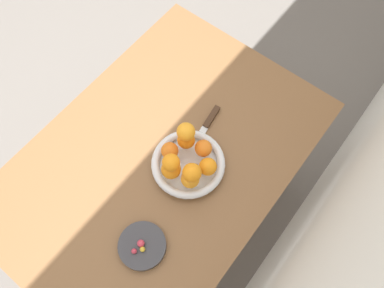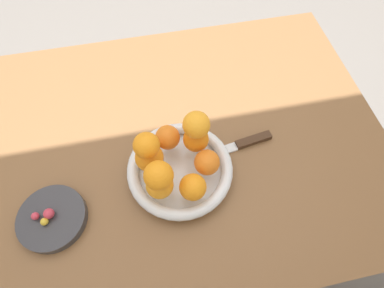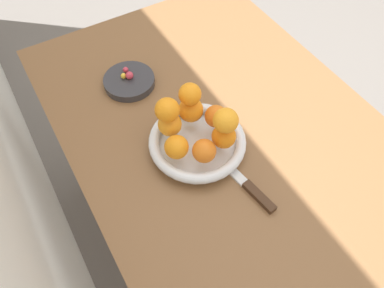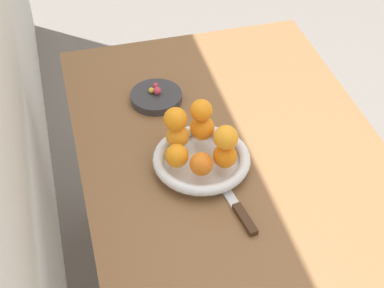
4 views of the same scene
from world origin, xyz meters
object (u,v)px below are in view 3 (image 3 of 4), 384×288
(orange_5, at_px, (177,147))
(orange_6, at_px, (226,121))
(orange_2, at_px, (216,116))
(orange_8, at_px, (167,110))
(knife, at_px, (240,178))
(orange_4, at_px, (170,124))
(candy_ball_0, at_px, (126,70))
(dining_table, at_px, (220,144))
(orange_1, at_px, (224,136))
(orange_3, at_px, (191,110))
(candy_ball_3, at_px, (123,76))
(candy_ball_2, at_px, (129,75))
(orange_0, at_px, (204,151))
(candy_dish, at_px, (129,81))
(orange_7, at_px, (190,94))
(candy_ball_1, at_px, (129,76))

(orange_5, relative_size, orange_6, 0.97)
(orange_2, distance_m, orange_8, 0.13)
(knife, bearing_deg, orange_4, 25.74)
(orange_2, xyz_separation_m, candy_ball_0, (0.29, 0.11, -0.04))
(dining_table, relative_size, knife, 4.23)
(orange_1, relative_size, orange_5, 1.02)
(orange_3, height_order, candy_ball_3, orange_3)
(orange_1, relative_size, orange_3, 0.94)
(candy_ball_2, xyz_separation_m, candy_ball_3, (0.01, 0.01, -0.00))
(orange_0, distance_m, orange_1, 0.06)
(candy_dish, bearing_deg, orange_1, -163.94)
(orange_7, bearing_deg, orange_0, 164.93)
(knife, bearing_deg, orange_0, 37.27)
(orange_0, height_order, orange_2, same)
(orange_5, bearing_deg, orange_2, -76.25)
(candy_dish, bearing_deg, orange_7, -163.52)
(orange_1, height_order, orange_2, orange_1)
(orange_5, distance_m, orange_6, 0.13)
(orange_0, xyz_separation_m, orange_2, (0.07, -0.08, -0.00))
(orange_5, relative_size, candy_ball_0, 3.54)
(orange_2, height_order, orange_8, orange_8)
(dining_table, distance_m, knife, 0.19)
(orange_2, bearing_deg, candy_ball_0, 20.00)
(orange_5, relative_size, knife, 0.21)
(orange_2, relative_size, candy_ball_2, 2.54)
(candy_dish, distance_m, candy_ball_1, 0.02)
(orange_6, relative_size, candy_ball_2, 2.65)
(orange_8, bearing_deg, orange_6, -134.00)
(orange_6, distance_m, orange_8, 0.13)
(orange_6, xyz_separation_m, candy_ball_3, (0.33, 0.10, -0.10))
(candy_dish, bearing_deg, candy_ball_0, -9.56)
(orange_0, distance_m, candy_ball_3, 0.35)
(candy_ball_1, bearing_deg, orange_2, -157.67)
(dining_table, height_order, candy_ball_2, candy_ball_2)
(candy_ball_2, bearing_deg, candy_ball_3, 55.68)
(candy_dish, height_order, candy_ball_3, candy_ball_3)
(orange_8, xyz_separation_m, candy_ball_1, (0.24, -0.00, -0.10))
(dining_table, xyz_separation_m, candy_dish, (0.25, 0.14, 0.10))
(orange_4, bearing_deg, knife, -154.26)
(orange_3, distance_m, orange_4, 0.07)
(dining_table, distance_m, orange_6, 0.23)
(candy_ball_1, distance_m, candy_ball_3, 0.01)
(dining_table, bearing_deg, orange_7, 69.36)
(orange_6, relative_size, candy_ball_3, 3.63)
(orange_2, distance_m, candy_ball_1, 0.29)
(orange_2, relative_size, candy_ball_1, 3.74)
(dining_table, distance_m, orange_1, 0.18)
(orange_5, distance_m, orange_7, 0.12)
(candy_ball_1, relative_size, candy_ball_3, 0.93)
(orange_4, xyz_separation_m, knife, (-0.18, -0.09, -0.06))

